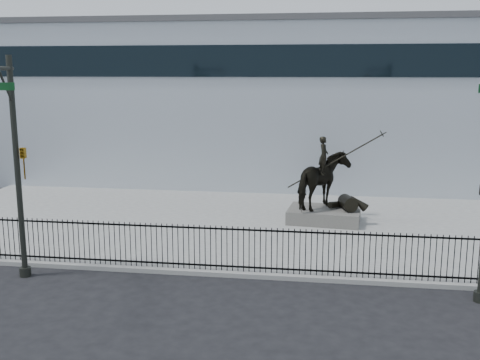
# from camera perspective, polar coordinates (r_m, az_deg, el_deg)

# --- Properties ---
(ground) EXTENTS (120.00, 120.00, 0.00)m
(ground) POSITION_cam_1_polar(r_m,az_deg,el_deg) (17.28, -0.16, -11.17)
(ground) COLOR black
(ground) RESTS_ON ground
(plaza) EXTENTS (30.00, 12.00, 0.15)m
(plaza) POSITION_cam_1_polar(r_m,az_deg,el_deg) (23.83, 2.33, -4.66)
(plaza) COLOR gray
(plaza) RESTS_ON ground
(building) EXTENTS (44.00, 14.00, 9.00)m
(building) POSITION_cam_1_polar(r_m,az_deg,el_deg) (35.95, 4.59, 7.82)
(building) COLOR silver
(building) RESTS_ON ground
(picket_fence) EXTENTS (22.10, 0.10, 1.50)m
(picket_fence) POSITION_cam_1_polar(r_m,az_deg,el_deg) (18.13, 0.43, -7.04)
(picket_fence) COLOR black
(picket_fence) RESTS_ON plaza
(statue_plinth) EXTENTS (3.20, 2.36, 0.56)m
(statue_plinth) POSITION_cam_1_polar(r_m,az_deg,el_deg) (24.37, 8.53, -3.55)
(statue_plinth) COLOR #53504C
(statue_plinth) RESTS_ON plaza
(equestrian_statue) EXTENTS (3.84, 2.58, 3.27)m
(equestrian_statue) POSITION_cam_1_polar(r_m,az_deg,el_deg) (24.04, 8.77, -0.18)
(equestrian_statue) COLOR black
(equestrian_statue) RESTS_ON statue_plinth
(traffic_signal_left) EXTENTS (1.52, 4.84, 7.00)m
(traffic_signal_left) POSITION_cam_1_polar(r_m,az_deg,el_deg) (17.89, -22.41, 2.17)
(traffic_signal_left) COLOR black
(traffic_signal_left) RESTS_ON ground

